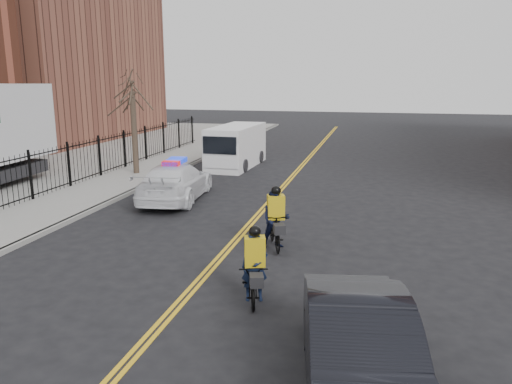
{
  "coord_description": "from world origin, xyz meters",
  "views": [
    {
      "loc": [
        4.0,
        -12.36,
        4.81
      ],
      "look_at": [
        0.39,
        2.43,
        1.3
      ],
      "focal_mm": 35.0,
      "sensor_mm": 36.0,
      "label": 1
    }
  ],
  "objects_px": {
    "police_cruiser": "(176,182)",
    "cyclist_near": "(255,274)",
    "cargo_van": "(235,147)",
    "cyclist_far": "(276,224)",
    "dark_sedan": "(361,353)"
  },
  "relations": [
    {
      "from": "dark_sedan",
      "to": "cyclist_far",
      "type": "relative_size",
      "value": 2.47
    },
    {
      "from": "dark_sedan",
      "to": "cyclist_far",
      "type": "height_order",
      "value": "cyclist_far"
    },
    {
      "from": "police_cruiser",
      "to": "dark_sedan",
      "type": "xyz_separation_m",
      "value": [
        7.65,
        -11.18,
        0.01
      ]
    },
    {
      "from": "dark_sedan",
      "to": "cyclist_near",
      "type": "bearing_deg",
      "value": 118.54
    },
    {
      "from": "dark_sedan",
      "to": "cargo_van",
      "type": "relative_size",
      "value": 0.86
    },
    {
      "from": "cyclist_far",
      "to": "police_cruiser",
      "type": "bearing_deg",
      "value": 116.89
    },
    {
      "from": "cargo_van",
      "to": "police_cruiser",
      "type": "bearing_deg",
      "value": -89.31
    },
    {
      "from": "cyclist_far",
      "to": "dark_sedan",
      "type": "bearing_deg",
      "value": -88.17
    },
    {
      "from": "police_cruiser",
      "to": "cyclist_near",
      "type": "height_order",
      "value": "cyclist_near"
    },
    {
      "from": "dark_sedan",
      "to": "cyclist_near",
      "type": "height_order",
      "value": "cyclist_near"
    },
    {
      "from": "cargo_van",
      "to": "cyclist_near",
      "type": "relative_size",
      "value": 2.94
    },
    {
      "from": "cargo_van",
      "to": "cyclist_far",
      "type": "relative_size",
      "value": 2.89
    },
    {
      "from": "cyclist_near",
      "to": "cyclist_far",
      "type": "distance_m",
      "value": 3.51
    },
    {
      "from": "dark_sedan",
      "to": "cargo_van",
      "type": "distance_m",
      "value": 20.49
    },
    {
      "from": "police_cruiser",
      "to": "cargo_van",
      "type": "height_order",
      "value": "cargo_van"
    }
  ]
}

